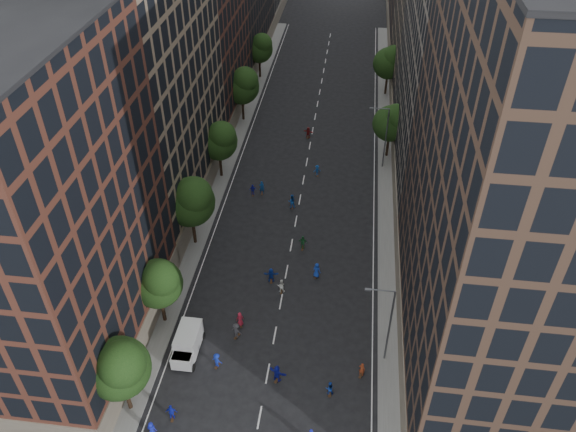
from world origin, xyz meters
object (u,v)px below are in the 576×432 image
object	(u,v)px
cargo_van	(187,343)
streetlamp_near	(388,322)
streetlamp_far	(384,135)
skater_2	(330,388)
skater_0	(152,430)

from	to	relation	value
cargo_van	streetlamp_near	bearing A→B (deg)	5.14
streetlamp_far	skater_2	xyz separation A→B (m)	(-4.63, -37.40, -4.42)
streetlamp_near	streetlamp_far	world-z (taller)	same
streetlamp_far	cargo_van	world-z (taller)	streetlamp_far
streetlamp_near	skater_2	world-z (taller)	streetlamp_near
streetlamp_near	skater_0	world-z (taller)	streetlamp_near
cargo_van	skater_0	world-z (taller)	cargo_van
streetlamp_far	skater_0	world-z (taller)	streetlamp_far
skater_0	skater_2	xyz separation A→B (m)	(14.24, 5.81, -0.06)
cargo_van	skater_2	xyz separation A→B (m)	(13.54, -2.84, -0.54)
streetlamp_far	cargo_van	size ratio (longest dim) A/B	1.96
skater_0	skater_2	size ratio (longest dim) A/B	1.08
cargo_van	skater_0	xyz separation A→B (m)	(-0.70, -8.65, -0.48)
streetlamp_near	skater_0	size ratio (longest dim) A/B	5.59
streetlamp_far	skater_0	bearing A→B (deg)	-113.59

